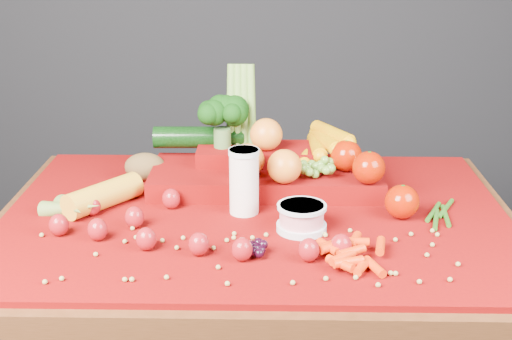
{
  "coord_description": "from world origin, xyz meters",
  "views": [
    {
      "loc": [
        0.03,
        -1.38,
        1.35
      ],
      "look_at": [
        0.0,
        0.02,
        0.85
      ],
      "focal_mm": 50.0,
      "sensor_mm": 36.0,
      "label": 1
    }
  ],
  "objects_px": {
    "table": "(256,258)",
    "milk_glass": "(244,179)",
    "yogurt_bowl": "(302,217)",
    "produce_mound": "(272,162)"
  },
  "relations": [
    {
      "from": "yogurt_bowl",
      "to": "milk_glass",
      "type": "bearing_deg",
      "value": 142.99
    },
    {
      "from": "yogurt_bowl",
      "to": "produce_mound",
      "type": "xyz_separation_m",
      "value": [
        -0.06,
        0.24,
        0.03
      ]
    },
    {
      "from": "table",
      "to": "produce_mound",
      "type": "distance_m",
      "value": 0.23
    },
    {
      "from": "table",
      "to": "yogurt_bowl",
      "type": "bearing_deg",
      "value": -43.14
    },
    {
      "from": "milk_glass",
      "to": "yogurt_bowl",
      "type": "distance_m",
      "value": 0.15
    },
    {
      "from": "table",
      "to": "milk_glass",
      "type": "distance_m",
      "value": 0.18
    },
    {
      "from": "milk_glass",
      "to": "produce_mound",
      "type": "relative_size",
      "value": 0.24
    },
    {
      "from": "milk_glass",
      "to": "table",
      "type": "bearing_deg",
      "value": -3.41
    },
    {
      "from": "table",
      "to": "yogurt_bowl",
      "type": "relative_size",
      "value": 11.03
    },
    {
      "from": "table",
      "to": "yogurt_bowl",
      "type": "distance_m",
      "value": 0.19
    }
  ]
}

